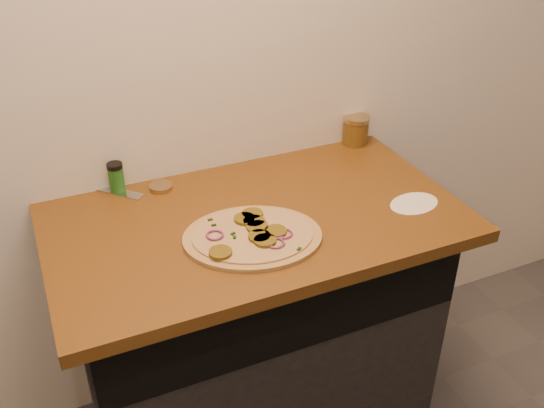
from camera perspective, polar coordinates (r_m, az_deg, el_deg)
name	(u,v)px	position (r m, az deg, el deg)	size (l,w,h in m)	color
cabinet	(254,328)	(2.08, -1.68, -11.62)	(1.10, 0.60, 0.86)	black
countertop	(256,221)	(1.78, -1.54, -1.60)	(1.20, 0.70, 0.04)	brown
pizza	(253,236)	(1.66, -1.82, -2.99)	(0.47, 0.47, 0.03)	tan
chefs_knife	(97,186)	(1.98, -16.18, 1.63)	(0.21, 0.22, 0.02)	#B7BAC1
mason_jar_lid	(161,187)	(1.92, -10.40, 1.58)	(0.07, 0.07, 0.02)	tan
salsa_jar	(356,130)	(2.18, 7.87, 6.92)	(0.09, 0.09, 0.10)	maroon
spice_shaker	(116,178)	(1.92, -14.45, 2.43)	(0.05, 0.05, 0.10)	#20641F
flour_spill	(414,203)	(1.87, 13.22, 0.05)	(0.16, 0.16, 0.00)	silver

